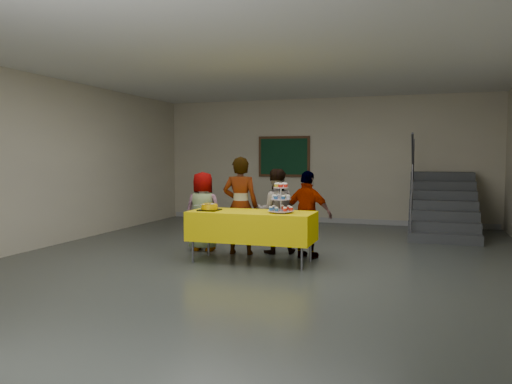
{
  "coord_description": "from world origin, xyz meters",
  "views": [
    {
      "loc": [
        2.28,
        -6.96,
        1.58
      ],
      "look_at": [
        -0.14,
        0.29,
        1.05
      ],
      "focal_mm": 35.0,
      "sensor_mm": 36.0,
      "label": 1
    }
  ],
  "objects_px": {
    "schoolchild_a": "(203,211)",
    "staircase": "(442,210)",
    "bear_cake": "(209,207)",
    "schoolchild_b": "(240,206)",
    "bake_table": "(252,226)",
    "schoolchild_d": "(308,215)",
    "noticeboard": "(284,157)",
    "cupcake_stand": "(281,200)",
    "schoolchild_c": "(275,211)"
  },
  "relations": [
    {
      "from": "cupcake_stand",
      "to": "bear_cake",
      "type": "distance_m",
      "value": 1.13
    },
    {
      "from": "schoolchild_a",
      "to": "schoolchild_b",
      "type": "bearing_deg",
      "value": 167.68
    },
    {
      "from": "schoolchild_c",
      "to": "bear_cake",
      "type": "bearing_deg",
      "value": 24.94
    },
    {
      "from": "schoolchild_c",
      "to": "cupcake_stand",
      "type": "bearing_deg",
      "value": 88.68
    },
    {
      "from": "cupcake_stand",
      "to": "schoolchild_b",
      "type": "bearing_deg",
      "value": 145.47
    },
    {
      "from": "bear_cake",
      "to": "noticeboard",
      "type": "height_order",
      "value": "noticeboard"
    },
    {
      "from": "cupcake_stand",
      "to": "schoolchild_c",
      "type": "relative_size",
      "value": 0.32
    },
    {
      "from": "bear_cake",
      "to": "schoolchild_c",
      "type": "distance_m",
      "value": 1.19
    },
    {
      "from": "schoolchild_a",
      "to": "staircase",
      "type": "height_order",
      "value": "staircase"
    },
    {
      "from": "staircase",
      "to": "schoolchild_a",
      "type": "bearing_deg",
      "value": -139.32
    },
    {
      "from": "schoolchild_a",
      "to": "noticeboard",
      "type": "xyz_separation_m",
      "value": [
        0.27,
        4.22,
        0.93
      ]
    },
    {
      "from": "cupcake_stand",
      "to": "schoolchild_b",
      "type": "relative_size",
      "value": 0.28
    },
    {
      "from": "noticeboard",
      "to": "staircase",
      "type": "bearing_deg",
      "value": -12.85
    },
    {
      "from": "schoolchild_b",
      "to": "schoolchild_c",
      "type": "height_order",
      "value": "schoolchild_b"
    },
    {
      "from": "schoolchild_a",
      "to": "staircase",
      "type": "bearing_deg",
      "value": -142.86
    },
    {
      "from": "bake_table",
      "to": "schoolchild_c",
      "type": "distance_m",
      "value": 0.82
    },
    {
      "from": "schoolchild_a",
      "to": "schoolchild_d",
      "type": "bearing_deg",
      "value": 172.78
    },
    {
      "from": "cupcake_stand",
      "to": "schoolchild_a",
      "type": "distance_m",
      "value": 1.73
    },
    {
      "from": "bear_cake",
      "to": "schoolchild_c",
      "type": "relative_size",
      "value": 0.26
    },
    {
      "from": "bear_cake",
      "to": "cupcake_stand",
      "type": "bearing_deg",
      "value": 1.87
    },
    {
      "from": "schoolchild_c",
      "to": "schoolchild_d",
      "type": "distance_m",
      "value": 0.65
    },
    {
      "from": "schoolchild_b",
      "to": "staircase",
      "type": "bearing_deg",
      "value": -140.03
    },
    {
      "from": "bear_cake",
      "to": "schoolchild_b",
      "type": "xyz_separation_m",
      "value": [
        0.28,
        0.62,
        -0.03
      ]
    },
    {
      "from": "schoolchild_d",
      "to": "staircase",
      "type": "bearing_deg",
      "value": -107.33
    },
    {
      "from": "noticeboard",
      "to": "schoolchild_b",
      "type": "bearing_deg",
      "value": -84.13
    },
    {
      "from": "staircase",
      "to": "noticeboard",
      "type": "height_order",
      "value": "noticeboard"
    },
    {
      "from": "schoolchild_b",
      "to": "noticeboard",
      "type": "xyz_separation_m",
      "value": [
        -0.44,
        4.33,
        0.8
      ]
    },
    {
      "from": "schoolchild_d",
      "to": "noticeboard",
      "type": "distance_m",
      "value": 4.7
    },
    {
      "from": "noticeboard",
      "to": "cupcake_stand",
      "type": "bearing_deg",
      "value": -75.27
    },
    {
      "from": "cupcake_stand",
      "to": "staircase",
      "type": "height_order",
      "value": "staircase"
    },
    {
      "from": "schoolchild_b",
      "to": "cupcake_stand",
      "type": "bearing_deg",
      "value": 138.08
    },
    {
      "from": "bake_table",
      "to": "cupcake_stand",
      "type": "relative_size",
      "value": 4.22
    },
    {
      "from": "bear_cake",
      "to": "schoolchild_c",
      "type": "xyz_separation_m",
      "value": [
        0.8,
        0.87,
        -0.13
      ]
    },
    {
      "from": "staircase",
      "to": "schoolchild_d",
      "type": "bearing_deg",
      "value": -120.9
    },
    {
      "from": "schoolchild_d",
      "to": "noticeboard",
      "type": "relative_size",
      "value": 1.06
    },
    {
      "from": "staircase",
      "to": "noticeboard",
      "type": "relative_size",
      "value": 1.85
    },
    {
      "from": "staircase",
      "to": "schoolchild_b",
      "type": "bearing_deg",
      "value": -132.64
    },
    {
      "from": "bear_cake",
      "to": "noticeboard",
      "type": "bearing_deg",
      "value": 91.94
    },
    {
      "from": "bake_table",
      "to": "schoolchild_b",
      "type": "relative_size",
      "value": 1.18
    },
    {
      "from": "bake_table",
      "to": "staircase",
      "type": "xyz_separation_m",
      "value": [
        2.83,
        4.04,
        -0.07
      ]
    },
    {
      "from": "schoolchild_a",
      "to": "staircase",
      "type": "distance_m",
      "value": 5.19
    },
    {
      "from": "bake_table",
      "to": "staircase",
      "type": "bearing_deg",
      "value": 54.95
    },
    {
      "from": "bear_cake",
      "to": "schoolchild_a",
      "type": "height_order",
      "value": "schoolchild_a"
    },
    {
      "from": "bake_table",
      "to": "schoolchild_d",
      "type": "bearing_deg",
      "value": 36.09
    },
    {
      "from": "cupcake_stand",
      "to": "schoolchild_d",
      "type": "xyz_separation_m",
      "value": [
        0.28,
        0.58,
        -0.27
      ]
    },
    {
      "from": "cupcake_stand",
      "to": "noticeboard",
      "type": "xyz_separation_m",
      "value": [
        -1.29,
        4.91,
        0.65
      ]
    },
    {
      "from": "bake_table",
      "to": "cupcake_stand",
      "type": "distance_m",
      "value": 0.61
    },
    {
      "from": "bake_table",
      "to": "schoolchild_a",
      "type": "bearing_deg",
      "value": 149.2
    },
    {
      "from": "bake_table",
      "to": "staircase",
      "type": "height_order",
      "value": "staircase"
    },
    {
      "from": "bake_table",
      "to": "noticeboard",
      "type": "distance_m",
      "value": 5.05
    }
  ]
}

